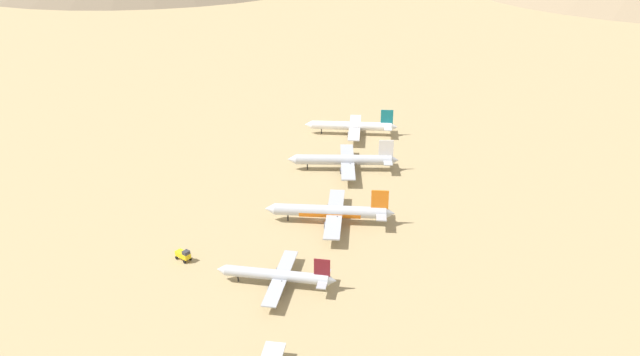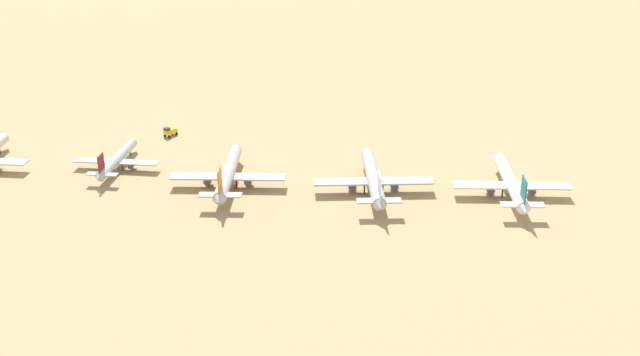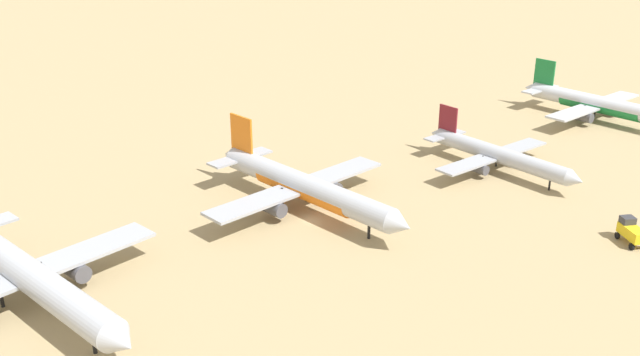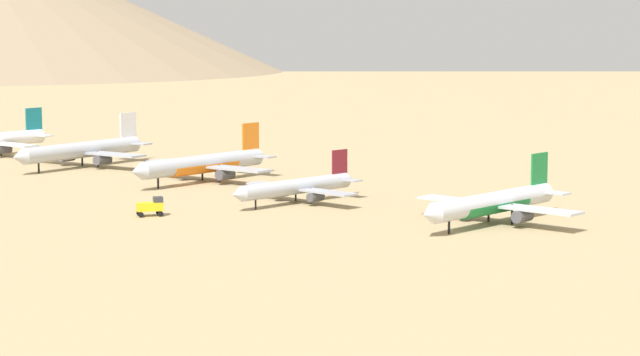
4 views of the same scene
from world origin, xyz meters
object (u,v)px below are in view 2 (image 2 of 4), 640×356
(parked_jet_1, at_px, (373,178))
(parked_jet_3, at_px, (117,159))
(parked_jet_2, at_px, (228,173))
(parked_jet_0, at_px, (511,182))
(service_truck, at_px, (170,131))

(parked_jet_1, distance_m, parked_jet_3, 89.35)
(parked_jet_3, bearing_deg, parked_jet_2, -106.52)
(parked_jet_0, height_order, service_truck, parked_jet_0)
(parked_jet_0, bearing_deg, service_truck, 69.03)
(parked_jet_1, xyz_separation_m, service_truck, (46.06, 77.68, -2.56))
(service_truck, bearing_deg, parked_jet_0, -110.97)
(parked_jet_2, height_order, parked_jet_3, parked_jet_2)
(parked_jet_2, xyz_separation_m, parked_jet_3, (12.11, 40.83, -0.90))
(parked_jet_1, relative_size, parked_jet_2, 1.02)
(parked_jet_2, bearing_deg, parked_jet_0, -91.23)
(parked_jet_1, height_order, parked_jet_3, parked_jet_1)
(parked_jet_0, bearing_deg, parked_jet_3, 83.93)
(parked_jet_3, xyz_separation_m, service_truck, (32.54, -10.63, -1.50))
(parked_jet_1, relative_size, service_truck, 8.41)
(parked_jet_3, bearing_deg, service_truck, -18.10)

